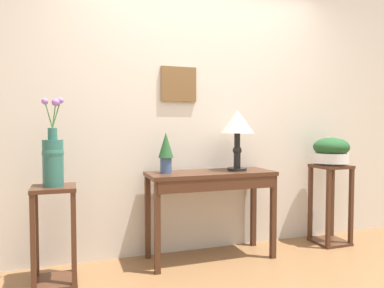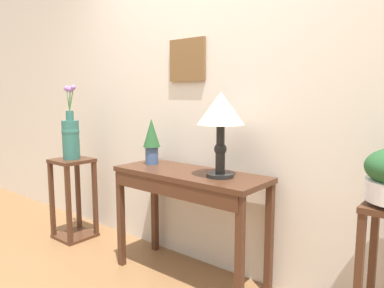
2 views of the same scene
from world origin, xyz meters
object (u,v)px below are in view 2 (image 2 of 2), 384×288
at_px(pedestal_stand_left, 74,199).
at_px(flower_vase_tall_left, 71,135).
at_px(console_table, 187,189).
at_px(potted_plant_on_console, 152,139).
at_px(table_lamp, 221,114).

height_order(pedestal_stand_left, flower_vase_tall_left, flower_vase_tall_left).
height_order(console_table, pedestal_stand_left, console_table).
xyz_separation_m(potted_plant_on_console, pedestal_stand_left, (-0.89, -0.13, -0.60)).
relative_size(potted_plant_on_console, pedestal_stand_left, 0.47).
height_order(potted_plant_on_console, flower_vase_tall_left, flower_vase_tall_left).
bearing_deg(console_table, flower_vase_tall_left, -176.74).
bearing_deg(pedestal_stand_left, flower_vase_tall_left, 20.43).
relative_size(table_lamp, flower_vase_tall_left, 0.83).
height_order(console_table, potted_plant_on_console, potted_plant_on_console).
xyz_separation_m(console_table, potted_plant_on_console, (-0.40, 0.05, 0.31)).
relative_size(console_table, flower_vase_tall_left, 1.71).
relative_size(console_table, potted_plant_on_console, 3.22).
height_order(console_table, flower_vase_tall_left, flower_vase_tall_left).
distance_m(table_lamp, flower_vase_tall_left, 1.57).
bearing_deg(console_table, pedestal_stand_left, -176.73).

